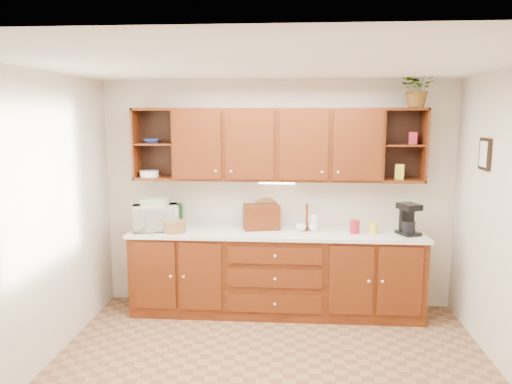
% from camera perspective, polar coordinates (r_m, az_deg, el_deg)
% --- Properties ---
extents(floor, '(4.00, 4.00, 0.00)m').
position_cam_1_polar(floor, '(4.52, 1.56, -20.52)').
color(floor, olive).
rests_on(floor, ground).
extents(ceiling, '(4.00, 4.00, 0.00)m').
position_cam_1_polar(ceiling, '(3.96, 1.73, 14.38)').
color(ceiling, white).
rests_on(ceiling, back_wall).
extents(back_wall, '(4.00, 0.00, 4.00)m').
position_cam_1_polar(back_wall, '(5.76, 2.44, -0.32)').
color(back_wall, beige).
rests_on(back_wall, floor).
extents(left_wall, '(0.00, 3.50, 3.50)m').
position_cam_1_polar(left_wall, '(4.59, -24.20, -3.47)').
color(left_wall, beige).
rests_on(left_wall, floor).
extents(base_cabinets, '(3.20, 0.60, 0.90)m').
position_cam_1_polar(base_cabinets, '(5.67, 2.29, -9.31)').
color(base_cabinets, '#381406').
rests_on(base_cabinets, floor).
extents(countertop, '(3.24, 0.64, 0.04)m').
position_cam_1_polar(countertop, '(5.53, 2.31, -4.72)').
color(countertop, silver).
rests_on(countertop, base_cabinets).
extents(upper_cabinets, '(3.20, 0.33, 0.80)m').
position_cam_1_polar(upper_cabinets, '(5.54, 2.53, 5.48)').
color(upper_cabinets, '#381406').
rests_on(upper_cabinets, back_wall).
extents(undercabinet_light, '(0.40, 0.05, 0.02)m').
position_cam_1_polar(undercabinet_light, '(5.53, 2.38, 1.07)').
color(undercabinet_light, white).
rests_on(undercabinet_light, upper_cabinets).
extents(framed_picture, '(0.03, 0.24, 0.30)m').
position_cam_1_polar(framed_picture, '(5.17, 24.70, 3.97)').
color(framed_picture, black).
rests_on(framed_picture, right_wall).
extents(wicker_basket, '(0.26, 0.26, 0.13)m').
position_cam_1_polar(wicker_basket, '(5.54, -9.24, -3.92)').
color(wicker_basket, olive).
rests_on(wicker_basket, countertop).
extents(microwave, '(0.57, 0.47, 0.28)m').
position_cam_1_polar(microwave, '(5.67, -11.41, -2.92)').
color(microwave, beige).
rests_on(microwave, countertop).
extents(towel_stack, '(0.28, 0.20, 0.08)m').
position_cam_1_polar(towel_stack, '(5.64, -11.47, -1.14)').
color(towel_stack, '#C8C15E').
rests_on(towel_stack, microwave).
extents(wine_bottle, '(0.07, 0.07, 0.27)m').
position_cam_1_polar(wine_bottle, '(5.79, -8.67, -2.62)').
color(wine_bottle, '#11331A').
rests_on(wine_bottle, countertop).
extents(woven_tray, '(0.35, 0.16, 0.33)m').
position_cam_1_polar(woven_tray, '(5.78, 1.17, -3.84)').
color(woven_tray, olive).
rests_on(woven_tray, countertop).
extents(bread_box, '(0.44, 0.33, 0.28)m').
position_cam_1_polar(bread_box, '(5.62, 0.62, -2.86)').
color(bread_box, '#381406').
rests_on(bread_box, countertop).
extents(mug_tree, '(0.28, 0.27, 0.30)m').
position_cam_1_polar(mug_tree, '(5.60, 5.80, -3.90)').
color(mug_tree, '#381406').
rests_on(mug_tree, countertop).
extents(canister_red, '(0.11, 0.11, 0.15)m').
position_cam_1_polar(canister_red, '(5.53, 11.21, -3.91)').
color(canister_red, maroon).
rests_on(canister_red, countertop).
extents(canister_white, '(0.11, 0.11, 0.18)m').
position_cam_1_polar(canister_white, '(5.57, 6.70, -3.51)').
color(canister_white, white).
rests_on(canister_white, countertop).
extents(canister_yellow, '(0.13, 0.13, 0.12)m').
position_cam_1_polar(canister_yellow, '(5.58, 13.27, -3.99)').
color(canister_yellow, gold).
rests_on(canister_yellow, countertop).
extents(coffee_maker, '(0.26, 0.29, 0.34)m').
position_cam_1_polar(coffee_maker, '(5.61, 17.00, -3.02)').
color(coffee_maker, black).
rests_on(coffee_maker, countertop).
extents(bowl_stack, '(0.20, 0.20, 0.05)m').
position_cam_1_polar(bowl_stack, '(5.74, -11.78, 5.73)').
color(bowl_stack, navy).
rests_on(bowl_stack, upper_cabinets).
extents(plate_stack, '(0.23, 0.23, 0.07)m').
position_cam_1_polar(plate_stack, '(5.77, -12.12, 2.06)').
color(plate_stack, white).
rests_on(plate_stack, upper_cabinets).
extents(pantry_box_yellow, '(0.11, 0.10, 0.16)m').
position_cam_1_polar(pantry_box_yellow, '(5.65, 16.12, 2.24)').
color(pantry_box_yellow, gold).
rests_on(pantry_box_yellow, upper_cabinets).
extents(pantry_box_red, '(0.11, 0.10, 0.13)m').
position_cam_1_polar(pantry_box_red, '(5.67, 17.56, 5.89)').
color(pantry_box_red, maroon).
rests_on(pantry_box_red, upper_cabinets).
extents(potted_plant, '(0.38, 0.34, 0.40)m').
position_cam_1_polar(potted_plant, '(5.62, 18.04, 11.22)').
color(potted_plant, '#999999').
rests_on(potted_plant, upper_cabinets).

